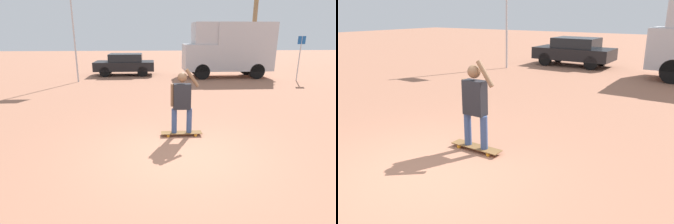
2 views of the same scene
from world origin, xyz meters
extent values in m
plane|color=#A36B51|center=(0.00, 0.00, 0.00)|extent=(80.00, 80.00, 0.00)
cube|color=brown|center=(0.15, 1.14, 0.08)|extent=(1.08, 0.25, 0.02)
cylinder|color=orange|center=(-0.21, 1.03, 0.04)|extent=(0.07, 0.03, 0.07)
cylinder|color=orange|center=(-0.21, 1.25, 0.04)|extent=(0.07, 0.03, 0.07)
cylinder|color=orange|center=(0.51, 1.03, 0.04)|extent=(0.07, 0.03, 0.07)
cylinder|color=orange|center=(0.51, 1.25, 0.04)|extent=(0.07, 0.03, 0.07)
cylinder|color=#384C7A|center=(-0.05, 1.14, 0.41)|extent=(0.14, 0.14, 0.65)
cylinder|color=#384C7A|center=(0.35, 1.14, 0.41)|extent=(0.14, 0.14, 0.65)
cube|color=#232328|center=(0.15, 1.14, 1.07)|extent=(0.44, 0.22, 0.66)
sphere|color=brown|center=(0.15, 1.14, 1.56)|extent=(0.25, 0.25, 0.25)
cylinder|color=brown|center=(-0.10, 1.14, 1.11)|extent=(0.09, 0.09, 0.58)
cylinder|color=brown|center=(0.40, 1.14, 1.55)|extent=(0.38, 0.09, 0.48)
cylinder|color=black|center=(2.41, 10.20, 0.46)|extent=(0.92, 0.28, 0.92)
cylinder|color=black|center=(2.41, 11.94, 0.46)|extent=(0.92, 0.28, 0.92)
cylinder|color=black|center=(5.76, 10.20, 0.46)|extent=(0.92, 0.28, 0.92)
cylinder|color=black|center=(5.76, 11.94, 0.46)|extent=(0.92, 0.28, 0.92)
cube|color=#BCBCC1|center=(2.33, 11.07, 1.24)|extent=(1.89, 2.02, 1.57)
cube|color=black|center=(1.95, 11.07, 1.56)|extent=(0.04, 1.72, 0.79)
cube|color=#BCBCC1|center=(5.03, 11.07, 1.88)|extent=(3.51, 2.02, 2.85)
cube|color=#BCBCC1|center=(2.61, 11.07, 2.67)|extent=(1.32, 1.86, 1.28)
cylinder|color=black|center=(-3.59, 11.48, 0.33)|extent=(0.65, 0.22, 0.65)
cylinder|color=black|center=(-3.59, 13.09, 0.33)|extent=(0.65, 0.22, 0.65)
cylinder|color=black|center=(-1.20, 11.48, 0.33)|extent=(0.65, 0.22, 0.65)
cylinder|color=black|center=(-1.20, 13.09, 0.33)|extent=(0.65, 0.22, 0.65)
cube|color=black|center=(-2.39, 12.29, 0.61)|extent=(3.86, 1.83, 0.57)
cube|color=black|center=(-2.30, 12.29, 1.15)|extent=(2.12, 1.61, 0.50)
cylinder|color=#8E704C|center=(7.44, 15.65, 3.64)|extent=(0.34, 0.34, 7.28)
cylinder|color=#B7B7BC|center=(-4.81, 9.79, 2.73)|extent=(0.09, 0.09, 5.46)
cylinder|color=#B7B7BC|center=(7.86, 9.41, 1.26)|extent=(0.06, 0.06, 2.52)
cube|color=#19519E|center=(7.86, 9.40, 2.30)|extent=(0.44, 0.02, 0.44)
camera|label=1|loc=(-0.62, -5.38, 2.59)|focal=28.00mm
camera|label=2|loc=(3.90, -3.49, 2.60)|focal=35.00mm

